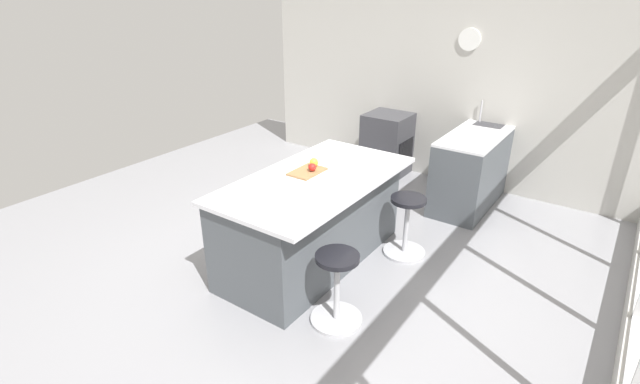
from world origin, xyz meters
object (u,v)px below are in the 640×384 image
(apple_yellow, at_px, (314,162))
(stool_by_window, at_px, (406,228))
(stool_middle, at_px, (337,291))
(apple_red, at_px, (312,167))
(cutting_board, at_px, (307,172))
(kitchen_island, at_px, (312,219))
(oven_range, at_px, (387,144))

(apple_yellow, bearing_deg, stool_by_window, 119.80)
(stool_by_window, xyz_separation_m, stool_middle, (1.30, 0.00, 0.00))
(apple_yellow, bearing_deg, apple_red, 28.58)
(stool_by_window, relative_size, apple_red, 8.24)
(cutting_board, distance_m, apple_red, 0.07)
(stool_by_window, height_order, cutting_board, cutting_board)
(stool_middle, bearing_deg, kitchen_island, -131.96)
(oven_range, height_order, stool_by_window, oven_range)
(stool_by_window, height_order, apple_yellow, apple_yellow)
(stool_middle, height_order, apple_yellow, apple_yellow)
(apple_red, bearing_deg, cutting_board, -67.33)
(oven_range, bearing_deg, kitchen_island, 11.06)
(apple_yellow, bearing_deg, cutting_board, 4.90)
(kitchen_island, height_order, cutting_board, cutting_board)
(cutting_board, xyz_separation_m, apple_yellow, (-0.13, -0.01, 0.05))
(stool_middle, height_order, apple_red, apple_red)
(stool_by_window, xyz_separation_m, apple_yellow, (0.47, -0.83, 0.69))
(kitchen_island, relative_size, cutting_board, 5.73)
(kitchen_island, xyz_separation_m, cutting_board, (-0.05, -0.09, 0.47))
(oven_range, height_order, kitchen_island, kitchen_island)
(apple_yellow, distance_m, apple_red, 0.12)
(apple_yellow, relative_size, apple_red, 1.13)
(oven_range, bearing_deg, stool_by_window, 32.83)
(stool_middle, distance_m, apple_yellow, 1.36)
(stool_by_window, distance_m, apple_red, 1.18)
(stool_by_window, bearing_deg, apple_red, -52.98)
(kitchen_island, distance_m, stool_middle, 0.99)
(cutting_board, bearing_deg, apple_red, 112.67)
(oven_range, height_order, stool_middle, oven_range)
(kitchen_island, relative_size, stool_middle, 3.20)
(apple_yellow, xyz_separation_m, apple_red, (0.11, 0.06, -0.00))
(kitchen_island, xyz_separation_m, apple_yellow, (-0.18, -0.10, 0.52))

